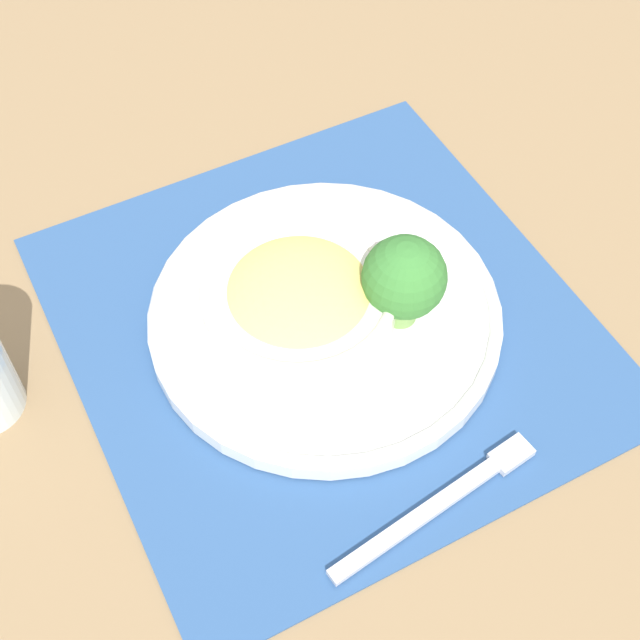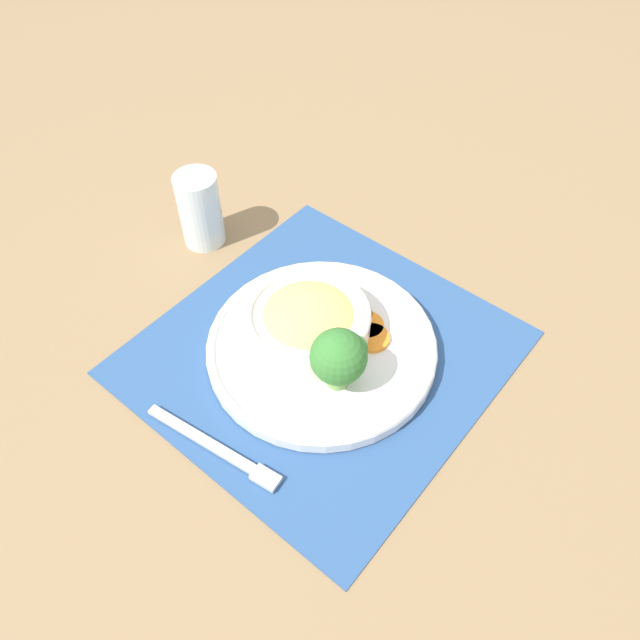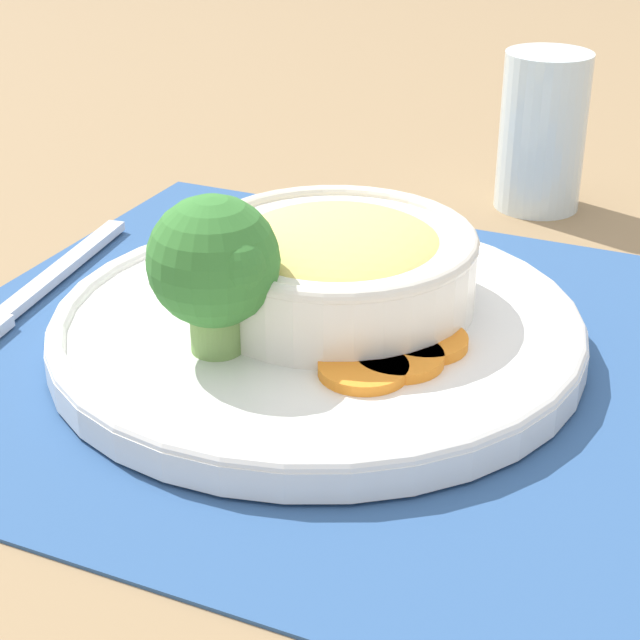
{
  "view_description": "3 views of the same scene",
  "coord_description": "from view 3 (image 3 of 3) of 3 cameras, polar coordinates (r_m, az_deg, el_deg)",
  "views": [
    {
      "loc": [
        0.41,
        -0.19,
        0.62
      ],
      "look_at": [
        0.02,
        -0.01,
        0.04
      ],
      "focal_mm": 50.0,
      "sensor_mm": 36.0,
      "label": 1
    },
    {
      "loc": [
        0.36,
        0.34,
        0.65
      ],
      "look_at": [
        -0.01,
        -0.02,
        0.04
      ],
      "focal_mm": 35.0,
      "sensor_mm": 36.0,
      "label": 2
    },
    {
      "loc": [
        -0.25,
        0.47,
        0.29
      ],
      "look_at": [
        -0.01,
        0.02,
        0.03
      ],
      "focal_mm": 60.0,
      "sensor_mm": 36.0,
      "label": 3
    }
  ],
  "objects": [
    {
      "name": "fork",
      "position": [
        0.68,
        -14.99,
        1.56
      ],
      "size": [
        0.05,
        0.18,
        0.01
      ],
      "rotation": [
        0.0,
        0.0,
        0.2
      ],
      "color": "silver",
      "rests_on": "placemat"
    },
    {
      "name": "placemat",
      "position": [
        0.6,
        -0.17,
        -1.52
      ],
      "size": [
        0.46,
        0.45,
        0.0
      ],
      "color": "#2D5184",
      "rests_on": "ground_plane"
    },
    {
      "name": "bowl",
      "position": [
        0.6,
        0.9,
        3.11
      ],
      "size": [
        0.16,
        0.16,
        0.05
      ],
      "color": "silver",
      "rests_on": "plate"
    },
    {
      "name": "carrot_slice_near",
      "position": [
        0.54,
        2.33,
        -2.62
      ],
      "size": [
        0.05,
        0.05,
        0.01
      ],
      "color": "orange",
      "rests_on": "plate"
    },
    {
      "name": "broccoli_floret",
      "position": [
        0.55,
        -5.68,
        3.01
      ],
      "size": [
        0.07,
        0.07,
        0.09
      ],
      "color": "#759E51",
      "rests_on": "plate"
    },
    {
      "name": "carrot_slice_middle",
      "position": [
        0.55,
        4.25,
        -2.03
      ],
      "size": [
        0.05,
        0.05,
        0.01
      ],
      "color": "orange",
      "rests_on": "plate"
    },
    {
      "name": "water_glass",
      "position": [
        0.81,
        11.74,
        9.38
      ],
      "size": [
        0.06,
        0.06,
        0.12
      ],
      "color": "silver",
      "rests_on": "ground_plane"
    },
    {
      "name": "ground_plane",
      "position": [
        0.6,
        -0.17,
        -1.69
      ],
      "size": [
        4.0,
        4.0,
        0.0
      ],
      "primitive_type": "plane",
      "color": "#8C704C"
    },
    {
      "name": "carrot_slice_far",
      "position": [
        0.57,
        5.54,
        -1.18
      ],
      "size": [
        0.05,
        0.05,
        0.01
      ],
      "color": "orange",
      "rests_on": "plate"
    },
    {
      "name": "plate",
      "position": [
        0.6,
        -0.18,
        -0.4
      ],
      "size": [
        0.3,
        0.3,
        0.02
      ],
      "color": "white",
      "rests_on": "placemat"
    }
  ]
}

